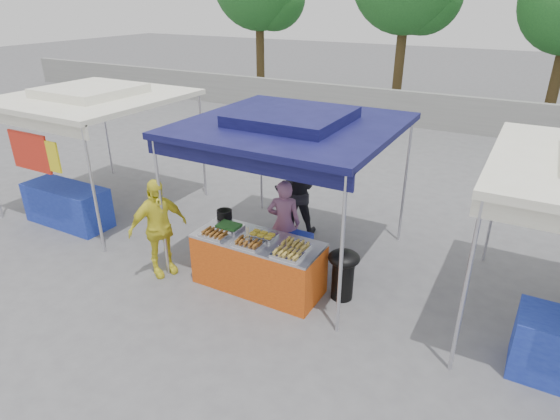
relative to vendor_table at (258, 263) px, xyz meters
The scene contains 20 objects.
ground_plane 0.44m from the vendor_table, 90.00° to the left, with size 80.00×80.00×0.00m, color #5E5E60.
back_wall 11.10m from the vendor_table, 90.00° to the left, with size 40.00×0.25×1.20m, color gray.
main_canopy 2.22m from the vendor_table, 90.00° to the left, with size 3.20×3.20×2.57m.
neighbor_stall_left 4.70m from the vendor_table, behind, with size 3.20×3.20×2.57m.
vendor_table is the anchor object (origin of this frame).
food_tray_fl 0.81m from the vendor_table, 158.89° to the right, with size 0.42×0.30×0.07m.
food_tray_fm 0.52m from the vendor_table, 93.10° to the right, with size 0.42×0.30×0.07m.
food_tray_fr 0.82m from the vendor_table, 20.68° to the right, with size 0.42×0.30×0.07m.
food_tray_bl 0.74m from the vendor_table, behind, with size 0.42×0.30×0.07m.
food_tray_bm 0.47m from the vendor_table, 69.68° to the left, with size 0.42×0.30×0.07m.
food_tray_br 0.77m from the vendor_table, ahead, with size 0.42×0.30×0.07m.
cooking_pot 1.05m from the vendor_table, 157.56° to the left, with size 0.25×0.25×0.15m, color black.
skewer_cup 0.52m from the vendor_table, 99.33° to the right, with size 0.08×0.08×0.10m, color silver.
wok_burner 1.31m from the vendor_table, 16.31° to the left, with size 0.48×0.48×0.80m.
crate_left 0.84m from the vendor_table, 129.30° to the left, with size 0.47×0.33×0.28m, color #1427AA.
crate_right 0.82m from the vendor_table, 71.94° to the left, with size 0.55×0.39×0.33m, color #1427AA.
crate_stacked 0.78m from the vendor_table, 71.94° to the left, with size 0.53×0.37×0.32m, color #1427AA.
vendor_woman 0.89m from the vendor_table, 89.71° to the left, with size 0.55×0.36×1.52m, color #8F5B7E.
helper_man 2.03m from the vendor_table, 100.41° to the left, with size 0.81×0.63×1.67m, color black.
customer_person 1.71m from the vendor_table, 165.70° to the right, with size 0.97×0.40×1.65m, color yellow.
Camera 1 is at (3.30, -5.38, 4.20)m, focal length 30.00 mm.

